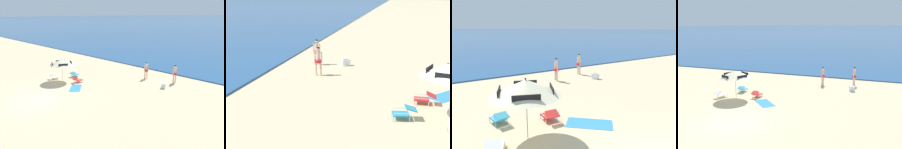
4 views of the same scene
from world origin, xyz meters
TOP-DOWN VIEW (x-y plane):
  - ground_plane at (0.00, 0.00)m, footprint 800.00×800.00m
  - ocean_water at (0.00, 413.21)m, footprint 800.00×800.00m
  - beach_umbrella_striped_main at (-2.55, 3.86)m, footprint 2.96×2.96m
  - lounge_chair_under_umbrella at (-1.24, 4.61)m, footprint 0.63×0.92m
  - lounge_chair_beside_umbrella at (-3.01, 5.50)m, footprint 0.64×0.91m
  - lounge_chair_facing_sea at (-3.73, 3.63)m, footprint 0.83×1.02m
  - person_standing_near_shore at (5.06, 10.84)m, footprint 0.41×0.49m
  - person_standing_beside at (2.43, 10.07)m, footprint 0.40×0.48m
  - cooler_box at (5.15, 8.94)m, footprint 0.54×0.60m
  - beach_towel at (-0.06, 3.55)m, footprint 1.93×1.89m

SIDE VIEW (x-z plane):
  - ground_plane at x=0.00m, z-range 0.00..0.00m
  - beach_towel at x=-0.06m, z-range 0.00..0.01m
  - ocean_water at x=0.00m, z-range 0.00..0.10m
  - cooler_box at x=5.15m, z-range -0.01..0.42m
  - lounge_chair_facing_sea at x=-3.73m, z-range 0.01..0.53m
  - lounge_chair_under_umbrella at x=-1.24m, z-range 0.02..0.53m
  - lounge_chair_beside_umbrella at x=-3.01m, z-range 0.03..0.53m
  - person_standing_beside at x=2.43m, z-range 0.13..1.76m
  - person_standing_near_shore at x=5.06m, z-range 0.13..1.80m
  - beach_umbrella_striped_main at x=-2.55m, z-range 0.74..2.88m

